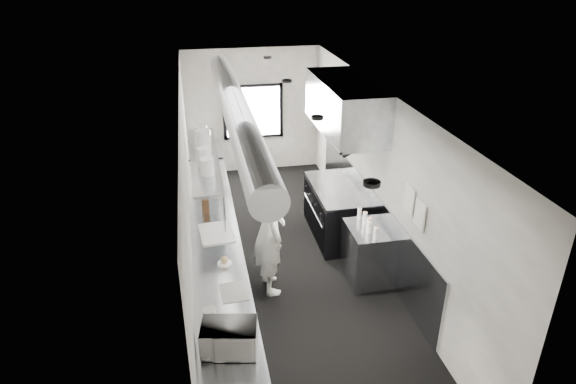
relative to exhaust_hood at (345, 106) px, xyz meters
name	(u,v)px	position (x,y,z in m)	size (l,w,h in m)	color
floor	(287,261)	(-1.10, -0.70, -2.39)	(3.00, 8.00, 0.01)	black
ceiling	(286,96)	(-1.10, -0.70, 0.41)	(3.00, 8.00, 0.01)	beige
wall_back	(253,111)	(-1.10, 3.30, -0.99)	(3.00, 0.02, 2.80)	silver
wall_left	(188,193)	(-2.60, -0.70, -0.99)	(0.02, 8.00, 2.80)	silver
wall_right	(379,177)	(0.40, -0.70, -0.99)	(0.02, 8.00, 2.80)	silver
wall_cladding	(368,216)	(0.38, -0.40, -1.84)	(0.03, 5.50, 1.10)	#92999F
hvac_duct	(235,108)	(-1.80, -0.30, 0.16)	(0.40, 0.40, 6.40)	#9B9FA3
service_window	(253,112)	(-1.10, 3.26, -0.99)	(1.36, 0.05, 1.25)	white
exhaust_hood	(345,106)	(0.00, 0.00, 0.00)	(0.81, 2.20, 0.88)	#92999F
prep_counter	(217,263)	(-2.25, -1.20, -1.94)	(0.70, 6.00, 0.90)	#92999F
pass_shelf	(205,159)	(-2.29, 0.30, -0.86)	(0.45, 3.00, 0.68)	#92999F
range	(336,211)	(-0.06, 0.00, -1.92)	(0.88, 1.60, 0.94)	black
bottle_station	(369,254)	(0.05, -1.40, -1.94)	(0.65, 0.80, 0.90)	#92999F
far_work_table	(206,168)	(-2.25, 2.50, -1.94)	(0.70, 1.20, 0.90)	#92999F
notice_sheet_a	(409,200)	(0.37, -1.90, -0.79)	(0.02, 0.28, 0.38)	white
notice_sheet_b	(420,215)	(0.37, -2.25, -0.84)	(0.02, 0.28, 0.38)	white
line_cook	(269,231)	(-1.48, -1.33, -1.40)	(0.72, 0.47, 1.97)	white
microwave	(229,338)	(-2.24, -3.53, -1.33)	(0.53, 0.40, 0.32)	silver
deli_tub_a	(211,330)	(-2.42, -3.25, -1.44)	(0.15, 0.15, 0.11)	#B4BBAD
deli_tub_b	(209,313)	(-2.43, -2.96, -1.44)	(0.15, 0.15, 0.11)	#B4BBAD
newspaper	(234,292)	(-2.11, -2.56, -1.49)	(0.32, 0.40, 0.01)	silver
small_plate	(225,263)	(-2.17, -1.92, -1.48)	(0.19, 0.19, 0.02)	white
pastry	(224,260)	(-2.17, -1.92, -1.43)	(0.10, 0.10, 0.10)	tan
cutting_board	(217,233)	(-2.22, -1.10, -1.48)	(0.47, 0.63, 0.02)	white
knife_block	(205,204)	(-2.35, -0.37, -1.37)	(0.10, 0.23, 0.25)	#51311C
plate_stack_a	(207,166)	(-2.27, -0.44, -0.69)	(0.22, 0.22, 0.25)	white
plate_stack_b	(204,157)	(-2.30, -0.08, -0.67)	(0.23, 0.23, 0.30)	white
plate_stack_c	(203,140)	(-2.28, 0.65, -0.65)	(0.25, 0.25, 0.35)	white
plate_stack_d	(201,135)	(-2.31, 0.93, -0.66)	(0.21, 0.21, 0.33)	white
squeeze_bottle_a	(376,233)	(0.02, -1.69, -1.40)	(0.06, 0.06, 0.19)	white
squeeze_bottle_b	(369,227)	(-0.02, -1.52, -1.39)	(0.06, 0.06, 0.19)	white
squeeze_bottle_c	(368,224)	(0.00, -1.42, -1.39)	(0.07, 0.07, 0.20)	white
squeeze_bottle_d	(365,218)	(0.00, -1.25, -1.39)	(0.07, 0.07, 0.20)	white
squeeze_bottle_e	(359,213)	(-0.03, -1.09, -1.39)	(0.06, 0.06, 0.19)	white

